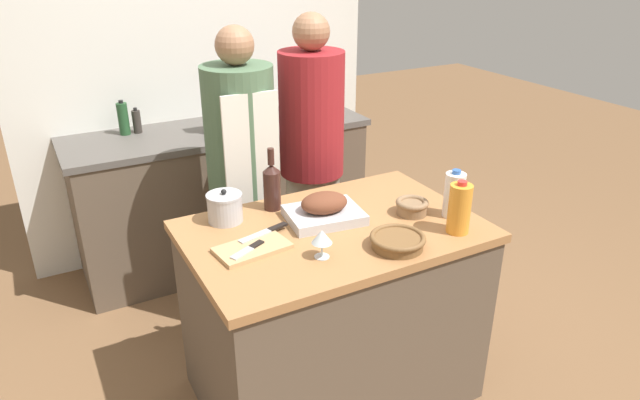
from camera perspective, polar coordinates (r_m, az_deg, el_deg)
name	(u,v)px	position (r m, az deg, el deg)	size (l,w,h in m)	color
ground_plane	(332,387)	(2.97, 1.19, -18.21)	(12.00, 12.00, 0.00)	brown
kitchen_island	(333,313)	(2.69, 1.28, -11.20)	(1.26, 0.82, 0.89)	brown
back_counter	(224,195)	(3.86, -9.59, 0.53)	(1.92, 0.60, 0.93)	brown
back_wall	(197,64)	(3.94, -12.18, 13.17)	(2.42, 0.10, 2.55)	silver
roasting_pan	(324,210)	(2.50, 0.36, -0.99)	(0.35, 0.29, 0.13)	#BCBCC1
wicker_basket	(398,241)	(2.31, 7.76, -4.05)	(0.23, 0.23, 0.06)	brown
cutting_board	(252,248)	(2.29, -6.78, -4.79)	(0.31, 0.20, 0.02)	tan
stock_pot	(225,208)	(2.52, -9.49, -0.75)	(0.16, 0.16, 0.15)	#B7B7BC
mixing_bowl	(412,206)	(2.59, 9.18, -0.63)	(0.15, 0.15, 0.07)	#846647
juice_jug	(459,208)	(2.44, 13.77, -0.82)	(0.09, 0.09, 0.23)	orange
milk_jug	(454,195)	(2.58, 13.26, 0.52)	(0.09, 0.09, 0.22)	white
wine_bottle_green	(272,185)	(2.59, -4.83, 1.46)	(0.08, 0.08, 0.29)	#381E19
wine_glass_left	(322,237)	(2.19, 0.19, -3.77)	(0.08, 0.08, 0.12)	silver
knife_chef	(265,232)	(2.39, -5.48, -3.18)	(0.24, 0.09, 0.01)	#B7B7BC
knife_paring	(249,249)	(2.26, -7.14, -4.90)	(0.17, 0.10, 0.01)	#B7B7BC
knife_bread	(255,238)	(2.38, -6.55, -3.78)	(0.16, 0.06, 0.01)	#B7B7BC
stand_mixer	(222,114)	(3.58, -9.81, 8.50)	(0.18, 0.14, 0.28)	#333842
condiment_bottle_tall	(123,119)	(3.69, -19.07, 7.70)	(0.06, 0.06, 0.21)	#234C28
condiment_bottle_short	(298,109)	(3.83, -2.26, 9.10)	(0.05, 0.05, 0.15)	maroon
condiment_bottle_extra	(137,121)	(3.71, -17.85, 7.49)	(0.05, 0.05, 0.16)	#332D28
person_cook_aproned	(242,170)	(3.04, -7.76, 2.98)	(0.37, 0.37, 1.65)	beige
person_cook_guest	(312,152)	(3.20, -0.83, 4.77)	(0.36, 0.36, 1.69)	beige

